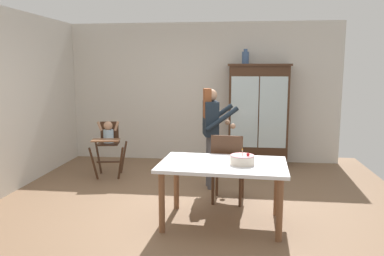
{
  "coord_description": "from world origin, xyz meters",
  "views": [
    {
      "loc": [
        0.7,
        -4.85,
        1.84
      ],
      "look_at": [
        0.04,
        0.7,
        0.95
      ],
      "focal_mm": 35.59,
      "sensor_mm": 36.0,
      "label": 1
    }
  ],
  "objects": [
    {
      "name": "high_chair_with_toddler",
      "position": [
        -1.45,
        1.25,
        0.65
      ],
      "size": [
        0.67,
        0.76,
        0.95
      ],
      "rotation": [
        0.0,
        0.0,
        0.18
      ],
      "color": "#422819",
      "rests_on": "ground_plane"
    },
    {
      "name": "china_cabinet",
      "position": [
        1.09,
        2.37,
        0.96
      ],
      "size": [
        1.15,
        0.48,
        1.91
      ],
      "color": "#422819",
      "rests_on": "ground_plane"
    },
    {
      "name": "adult_person",
      "position": [
        0.31,
        0.84,
        0.97
      ],
      "size": [
        0.58,
        0.57,
        1.53
      ],
      "rotation": [
        0.0,
        0.0,
        1.79
      ],
      "color": "#47474C",
      "rests_on": "ground_plane"
    },
    {
      "name": "dining_chair_far_side",
      "position": [
        0.59,
        0.16,
        0.56
      ],
      "size": [
        0.48,
        0.48,
        0.96
      ],
      "rotation": [
        0.0,
        0.0,
        3.04
      ],
      "color": "#422819",
      "rests_on": "ground_plane"
    },
    {
      "name": "ground_plane",
      "position": [
        0.0,
        0.0,
        0.0
      ],
      "size": [
        6.24,
        6.24,
        0.0
      ],
      "primitive_type": "plane",
      "color": "brown"
    },
    {
      "name": "birthday_cake",
      "position": [
        0.77,
        -0.56,
        0.79
      ],
      "size": [
        0.28,
        0.28,
        0.19
      ],
      "color": "beige",
      "rests_on": "dining_table"
    },
    {
      "name": "ceramic_vase",
      "position": [
        0.84,
        2.37,
        2.03
      ],
      "size": [
        0.13,
        0.13,
        0.27
      ],
      "color": "#3D567F",
      "rests_on": "china_cabinet"
    },
    {
      "name": "dining_table",
      "position": [
        0.55,
        -0.52,
        0.65
      ],
      "size": [
        1.52,
        1.01,
        0.74
      ],
      "color": "silver",
      "rests_on": "ground_plane"
    },
    {
      "name": "wall_back",
      "position": [
        0.0,
        2.63,
        1.35
      ],
      "size": [
        5.32,
        0.06,
        2.7
      ],
      "primitive_type": "cube",
      "color": "beige",
      "rests_on": "ground_plane"
    }
  ]
}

